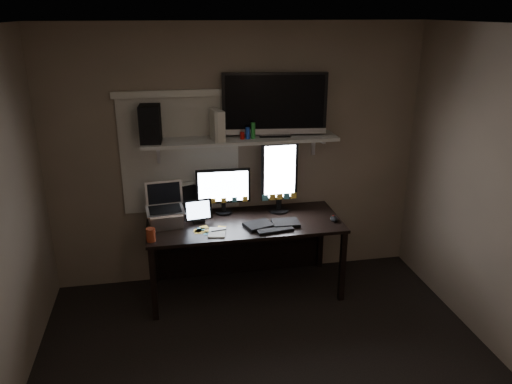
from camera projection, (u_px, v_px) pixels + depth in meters
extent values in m
plane|color=silver|center=(285.00, 27.00, 2.72)|extent=(3.60, 3.60, 0.00)
plane|color=brown|center=(238.00, 157.00, 4.81)|extent=(3.60, 0.00, 3.60)
cube|color=silver|center=(180.00, 155.00, 4.69)|extent=(1.10, 0.02, 1.10)
cube|color=black|center=(245.00, 223.00, 4.65)|extent=(1.80, 0.75, 0.03)
cube|color=black|center=(239.00, 242.00, 5.10)|extent=(1.80, 0.02, 0.70)
cube|color=black|center=(153.00, 284.00, 4.32)|extent=(0.05, 0.05, 0.70)
cube|color=black|center=(342.00, 267.00, 4.62)|extent=(0.05, 0.05, 0.70)
cube|color=black|center=(154.00, 250.00, 4.94)|extent=(0.05, 0.05, 0.70)
cube|color=black|center=(320.00, 236.00, 5.24)|extent=(0.05, 0.05, 0.70)
cube|color=beige|center=(240.00, 140.00, 4.58)|extent=(1.80, 0.35, 0.03)
cube|color=black|center=(223.00, 191.00, 4.77)|extent=(0.52, 0.06, 0.45)
cube|color=black|center=(279.00, 177.00, 4.77)|extent=(0.36, 0.08, 0.71)
cube|color=black|center=(272.00, 224.00, 4.55)|extent=(0.53, 0.27, 0.03)
ellipsoid|color=black|center=(334.00, 219.00, 4.65)|extent=(0.08, 0.12, 0.04)
cube|color=white|center=(217.00, 232.00, 4.41)|extent=(0.18, 0.23, 0.01)
cube|color=black|center=(198.00, 211.00, 4.59)|extent=(0.27, 0.14, 0.23)
cube|color=black|center=(183.00, 198.00, 4.79)|extent=(0.26, 0.18, 0.30)
cube|color=silver|center=(165.00, 206.00, 4.50)|extent=(0.36, 0.31, 0.38)
cylinder|color=maroon|center=(151.00, 235.00, 4.24)|extent=(0.10, 0.10, 0.12)
cube|color=black|center=(275.00, 105.00, 4.57)|extent=(0.98, 0.28, 0.58)
cube|color=beige|center=(217.00, 125.00, 4.46)|extent=(0.12, 0.24, 0.27)
cube|color=black|center=(150.00, 124.00, 4.37)|extent=(0.20, 0.23, 0.33)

